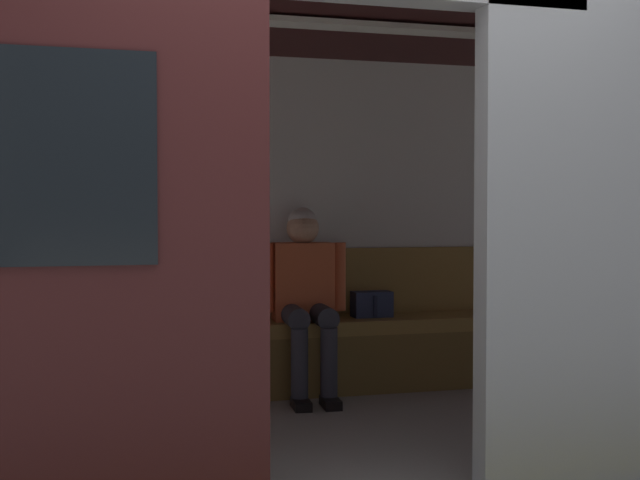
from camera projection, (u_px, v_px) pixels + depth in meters
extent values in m
cube|color=#ADAFB5|center=(577.00, 229.00, 3.57)|extent=(0.89, 0.12, 2.21)
cube|color=black|center=(579.00, 166.00, 3.56)|extent=(0.49, 0.02, 0.55)
cube|color=#351515|center=(301.00, 5.00, 4.47)|extent=(6.40, 2.57, 0.12)
cube|color=gray|center=(301.00, 430.00, 4.55)|extent=(6.08, 2.41, 0.01)
cube|color=silver|center=(257.00, 222.00, 5.67)|extent=(6.08, 0.10, 2.21)
cube|color=olive|center=(259.00, 283.00, 5.63)|extent=(3.52, 0.06, 0.45)
cube|color=white|center=(301.00, 23.00, 4.48)|extent=(4.48, 0.16, 0.03)
cube|color=olive|center=(265.00, 328.00, 5.43)|extent=(3.35, 0.44, 0.09)
cube|color=brown|center=(272.00, 370.00, 5.24)|extent=(3.35, 0.04, 0.39)
cube|color=#CC5933|center=(303.00, 281.00, 5.46)|extent=(0.40, 0.25, 0.50)
sphere|color=tan|center=(303.00, 228.00, 5.45)|extent=(0.21, 0.21, 0.21)
sphere|color=#B2ADA8|center=(302.00, 222.00, 5.46)|extent=(0.19, 0.19, 0.19)
cylinder|color=#CC5933|center=(339.00, 276.00, 5.48)|extent=(0.08, 0.08, 0.44)
cylinder|color=#CC5933|center=(267.00, 278.00, 5.39)|extent=(0.08, 0.08, 0.44)
cylinder|color=#2D2D38|center=(322.00, 316.00, 5.29)|extent=(0.17, 0.41, 0.14)
cylinder|color=#2D2D38|center=(294.00, 316.00, 5.26)|extent=(0.17, 0.41, 0.14)
cylinder|color=#2D2D38|center=(329.00, 364.00, 5.10)|extent=(0.10, 0.10, 0.44)
cylinder|color=#2D2D38|center=(300.00, 365.00, 5.07)|extent=(0.10, 0.10, 0.44)
cube|color=black|center=(331.00, 403.00, 5.06)|extent=(0.12, 0.23, 0.06)
cube|color=black|center=(301.00, 404.00, 5.03)|extent=(0.12, 0.23, 0.06)
cube|color=#262D4C|center=(372.00, 304.00, 5.62)|extent=(0.26, 0.14, 0.17)
cube|color=#1A2035|center=(375.00, 307.00, 5.55)|extent=(0.02, 0.01, 0.14)
cube|color=#B22D2D|center=(238.00, 319.00, 5.41)|extent=(0.23, 0.26, 0.03)
cylinder|color=silver|center=(256.00, 231.00, 3.71)|extent=(0.04, 0.04, 2.19)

